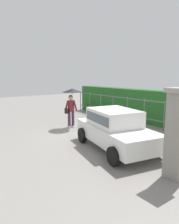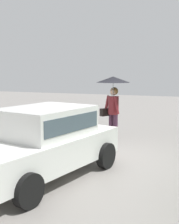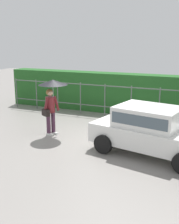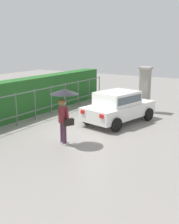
{
  "view_description": "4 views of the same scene",
  "coord_description": "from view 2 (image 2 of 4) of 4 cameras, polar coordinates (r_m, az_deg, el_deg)",
  "views": [
    {
      "loc": [
        7.44,
        -5.95,
        2.72
      ],
      "look_at": [
        -0.31,
        -0.3,
        1.03
      ],
      "focal_mm": 33.16,
      "sensor_mm": 36.0,
      "label": 1
    },
    {
      "loc": [
        7.46,
        2.52,
        2.25
      ],
      "look_at": [
        0.07,
        -0.44,
        1.17
      ],
      "focal_mm": 49.16,
      "sensor_mm": 36.0,
      "label": 2
    },
    {
      "loc": [
        3.55,
        -9.21,
        3.45
      ],
      "look_at": [
        -0.28,
        -0.4,
        1.03
      ],
      "focal_mm": 46.02,
      "sensor_mm": 36.0,
      "label": 3
    },
    {
      "loc": [
        -9.96,
        -6.59,
        3.73
      ],
      "look_at": [
        -0.25,
        -0.53,
        0.93
      ],
      "focal_mm": 46.48,
      "sensor_mm": 36.0,
      "label": 4
    }
  ],
  "objects": [
    {
      "name": "ground_plane",
      "position": [
        8.19,
        3.11,
        -8.24
      ],
      "size": [
        40.0,
        40.0,
        0.0
      ],
      "primitive_type": "plane",
      "color": "gray"
    },
    {
      "name": "car",
      "position": [
        6.58,
        -8.55,
        -5.05
      ],
      "size": [
        3.96,
        2.45,
        1.48
      ],
      "rotation": [
        0.0,
        0.0,
        -0.2
      ],
      "color": "white",
      "rests_on": "ground"
    },
    {
      "name": "pedestrian",
      "position": [
        9.71,
        4.37,
        3.57
      ],
      "size": [
        1.05,
        1.05,
        2.07
      ],
      "rotation": [
        0.0,
        0.0,
        -0.51
      ],
      "color": "#47283D",
      "rests_on": "ground"
    }
  ]
}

